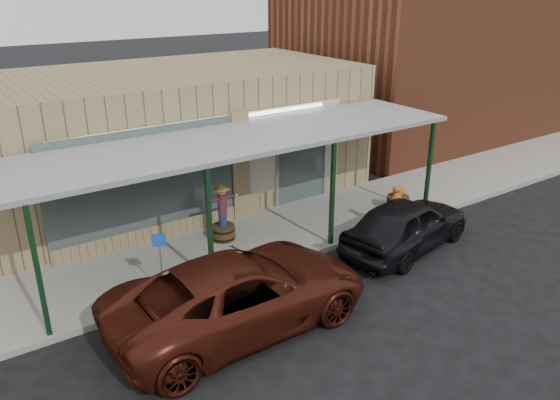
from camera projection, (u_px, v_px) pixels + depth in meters
ground at (328, 305)px, 12.30m from camera, size 120.00×120.00×0.00m
sidewalk at (246, 243)px, 15.03m from camera, size 40.00×3.20×0.15m
storefront at (173, 135)px, 17.77m from camera, size 12.00×6.25×4.20m
awning at (244, 140)px, 13.90m from camera, size 12.00×3.00×3.04m
block_buildings_near at (211, 74)px, 18.99m from camera, size 61.00×8.00×8.00m
barrel_scarecrow at (223, 221)px, 14.85m from camera, size 0.99×0.68×1.63m
barrel_pumpkin at (398, 201)px, 16.89m from camera, size 0.70×0.70×0.80m
handicap_sign at (160, 255)px, 12.21m from camera, size 0.29×0.12×1.45m
parked_sedan at (406, 224)px, 14.60m from camera, size 4.49×2.49×1.53m
car_maroon at (240, 293)px, 11.30m from camera, size 5.68×2.69×1.57m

